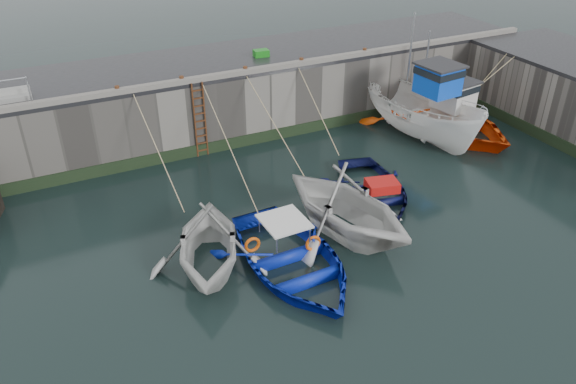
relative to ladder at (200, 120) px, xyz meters
name	(u,v)px	position (x,y,z in m)	size (l,w,h in m)	color
ground	(373,278)	(2.00, -9.91, -1.59)	(120.00, 120.00, 0.00)	black
quay_back	(224,94)	(2.00, 2.59, -0.09)	(30.00, 5.00, 3.00)	slate
road_back	(222,60)	(2.00, 2.59, 1.49)	(30.00, 5.00, 0.16)	black
kerb_back	(242,72)	(2.00, 0.24, 1.67)	(30.00, 0.30, 0.20)	slate
algae_back	(246,140)	(2.00, 0.05, -1.34)	(30.00, 0.08, 0.50)	black
ladder	(200,120)	(0.00, 0.00, 0.00)	(0.51, 0.08, 3.20)	#3F1E0F
boat_near_white	(210,266)	(-2.21, -7.20, -1.59)	(3.89, 4.51, 2.38)	silver
boat_near_white_rope	(167,192)	(-2.21, -2.31, -1.59)	(0.04, 5.45, 3.10)	tan
boat_near_blue	(292,269)	(-0.01, -8.45, -1.59)	(4.07, 5.70, 1.18)	#0B21AA
boat_near_blue_rope	(228,187)	(-0.01, -2.93, -1.59)	(0.04, 6.57, 3.10)	tan
boat_near_blacktrim	(344,233)	(2.44, -7.50, -1.59)	(4.57, 5.29, 2.79)	silver
boat_near_blacktrim_rope	(280,168)	(2.44, -2.46, -1.59)	(0.04, 5.71, 3.10)	tan
boat_near_navy	(373,195)	(4.64, -5.87, -1.59)	(3.41, 4.77, 0.99)	#0A0E40
boat_near_navy_rope	(318,149)	(4.64, -1.64, -1.59)	(0.04, 4.32, 3.10)	tan
boat_far_white	(424,114)	(9.38, -2.57, -0.50)	(3.23, 6.94, 5.59)	white
boat_far_orange	(440,118)	(10.72, -2.17, -1.08)	(6.56, 8.36, 4.57)	#FF4F0D
fish_crate	(261,53)	(3.69, 2.11, 1.71)	(0.66, 0.44, 0.29)	#167C17
railing	(7,95)	(-6.75, 1.33, 1.77)	(1.60, 1.05, 1.00)	#A5A8AD
bollard_a	(117,90)	(-3.00, 0.34, 1.71)	(0.18, 0.18, 0.28)	#3F1E0F
bollard_b	(182,80)	(-0.50, 0.34, 1.71)	(0.18, 0.18, 0.28)	#3F1E0F
bollard_c	(245,70)	(2.20, 0.34, 1.71)	(0.18, 0.18, 0.28)	#3F1E0F
bollard_d	(301,61)	(4.80, 0.34, 1.71)	(0.18, 0.18, 0.28)	#3F1E0F
bollard_e	(365,51)	(8.00, 0.34, 1.71)	(0.18, 0.18, 0.28)	#3F1E0F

